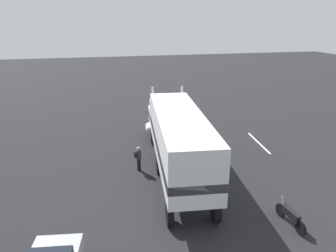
{
  "coord_description": "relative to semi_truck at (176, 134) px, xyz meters",
  "views": [
    {
      "loc": [
        -23.36,
        5.79,
        9.17
      ],
      "look_at": [
        -1.94,
        0.62,
        1.6
      ],
      "focal_mm": 33.26,
      "sensor_mm": 36.0,
      "label": 1
    }
  ],
  "objects": [
    {
      "name": "motorcycle",
      "position": [
        -6.54,
        -3.78,
        -2.04
      ],
      "size": [
        2.11,
        0.3,
        1.12
      ],
      "color": "black",
      "rests_on": "ground_plane"
    },
    {
      "name": "lane_stripe_mid",
      "position": [
        3.14,
        -7.55,
        -2.52
      ],
      "size": [
        4.39,
        0.69,
        0.01
      ],
      "primitive_type": "cube",
      "rotation": [
        0.0,
        0.0,
        -0.12
      ],
      "color": "silver",
      "rests_on": "ground_plane"
    },
    {
      "name": "ground_plane",
      "position": [
        6.14,
        -1.11,
        -2.52
      ],
      "size": [
        120.0,
        120.0,
        0.0
      ],
      "primitive_type": "plane",
      "color": "#232326"
    },
    {
      "name": "lane_stripe_near",
      "position": [
        5.92,
        -4.61,
        -2.52
      ],
      "size": [
        4.4,
        0.56,
        0.01
      ],
      "primitive_type": "cube",
      "rotation": [
        0.0,
        0.0,
        -0.09
      ],
      "color": "silver",
      "rests_on": "ground_plane"
    },
    {
      "name": "semi_truck",
      "position": [
        0.0,
        0.0,
        0.0
      ],
      "size": [
        14.36,
        4.18,
        4.5
      ],
      "color": "white",
      "rests_on": "ground_plane"
    },
    {
      "name": "person_bystander",
      "position": [
        0.65,
        2.29,
        -1.63
      ],
      "size": [
        0.35,
        0.47,
        1.63
      ],
      "color": "black",
      "rests_on": "ground_plane"
    }
  ]
}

